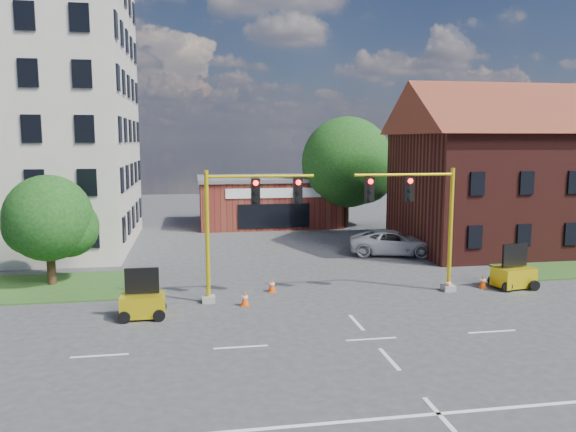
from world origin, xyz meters
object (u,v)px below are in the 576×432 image
(signal_mast_west, at_px, (243,219))
(trailer_east, at_px, (514,275))
(signal_mast_east, at_px, (420,215))
(trailer_west, at_px, (143,303))
(pickup_white, at_px, (394,243))

(signal_mast_west, relative_size, trailer_east, 2.81)
(signal_mast_east, relative_size, trailer_west, 2.97)
(signal_mast_west, height_order, trailer_west, signal_mast_west)
(signal_mast_east, height_order, trailer_west, signal_mast_east)
(trailer_west, height_order, trailer_east, trailer_east)
(signal_mast_west, distance_m, trailer_west, 5.85)
(signal_mast_east, bearing_deg, trailer_east, -0.28)
(pickup_white, bearing_deg, trailer_east, -145.47)
(signal_mast_west, distance_m, signal_mast_east, 8.71)
(signal_mast_east, bearing_deg, pickup_white, 76.97)
(trailer_east, xyz_separation_m, pickup_white, (-3.10, 9.09, 0.12))
(signal_mast_east, height_order, pickup_white, signal_mast_east)
(signal_mast_east, relative_size, trailer_east, 2.81)
(signal_mast_west, xyz_separation_m, signal_mast_east, (8.71, 0.00, 0.00))
(signal_mast_west, distance_m, trailer_east, 14.28)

